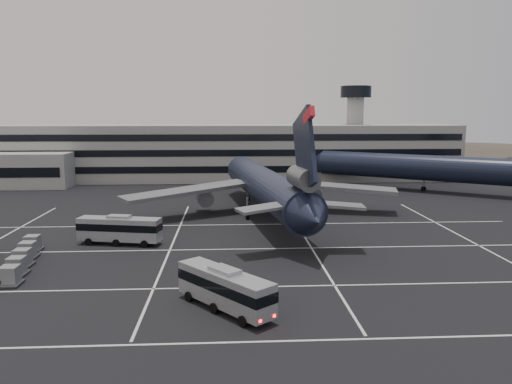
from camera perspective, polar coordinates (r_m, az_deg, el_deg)
ground at (r=59.86m, az=-4.50°, el=-7.59°), size 260.00×260.00×0.00m
lane_markings at (r=60.54m, az=-3.58°, el=-7.39°), size 90.00×55.62×0.01m
terminal at (r=128.96m, az=-5.16°, el=4.49°), size 125.00×26.00×24.00m
hills at (r=229.80m, az=0.96°, el=1.76°), size 352.00×180.00×44.00m
trijet_main at (r=82.08m, az=1.03°, el=0.74°), size 47.02×57.64×18.08m
trijet_far at (r=115.05m, az=19.18°, el=2.72°), size 50.32×38.48×18.08m
bus_near at (r=44.36m, az=-3.58°, el=-10.79°), size 8.77×9.87×3.80m
bus_far at (r=67.95m, az=-15.33°, el=-4.03°), size 11.21×4.69×3.86m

